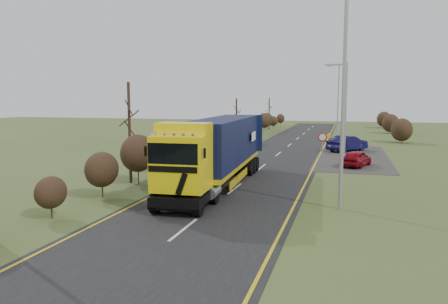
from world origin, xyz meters
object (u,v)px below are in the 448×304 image
at_px(car_blue_sedan, 347,143).
at_px(speed_sign, 322,142).
at_px(car_red_hatchback, 357,158).
at_px(lorry, 219,148).
at_px(streetlight_near, 341,89).

height_order(car_blue_sedan, speed_sign, speed_sign).
relative_size(car_red_hatchback, speed_sign, 1.44).
xyz_separation_m(lorry, streetlight_near, (6.75, -3.47, 3.22)).
relative_size(streetlight_near, speed_sign, 4.01).
height_order(lorry, car_red_hatchback, lorry).
relative_size(lorry, speed_sign, 5.85).
bearing_deg(car_red_hatchback, speed_sign, 14.09).
bearing_deg(car_blue_sedan, lorry, 105.56).
xyz_separation_m(lorry, car_blue_sedan, (7.16, 19.56, -1.52)).
relative_size(lorry, car_blue_sedan, 3.14).
distance_m(car_blue_sedan, streetlight_near, 23.51).
bearing_deg(lorry, car_blue_sedan, 66.84).
bearing_deg(car_red_hatchback, lorry, 70.94).
distance_m(streetlight_near, speed_sign, 14.22).
bearing_deg(car_blue_sedan, car_red_hatchback, 129.75).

